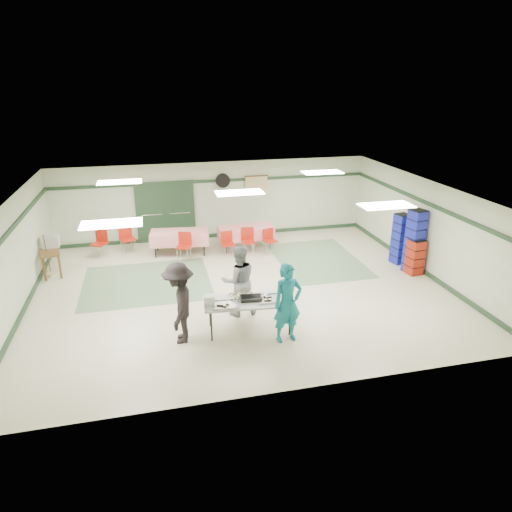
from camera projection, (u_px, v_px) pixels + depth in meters
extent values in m
plane|color=#BDB598|center=(241.00, 288.00, 12.49)|extent=(11.00, 11.00, 0.00)
plane|color=white|center=(239.00, 192.00, 11.51)|extent=(11.00, 11.00, 0.00)
plane|color=beige|center=(215.00, 200.00, 16.08)|extent=(11.00, 0.00, 11.00)
plane|color=beige|center=(292.00, 327.00, 7.93)|extent=(11.00, 0.00, 11.00)
plane|color=beige|center=(13.00, 260.00, 10.82)|extent=(0.00, 9.00, 9.00)
plane|color=beige|center=(426.00, 227.00, 13.18)|extent=(0.00, 9.00, 9.00)
cube|color=#1E3821|center=(214.00, 181.00, 15.79)|extent=(11.00, 0.06, 0.10)
cube|color=#1E3821|center=(216.00, 235.00, 16.52)|extent=(11.00, 0.06, 0.12)
cube|color=#1E3821|center=(9.00, 232.00, 10.57)|extent=(0.06, 9.00, 0.10)
cube|color=#1E3821|center=(25.00, 308.00, 11.29)|extent=(0.06, 9.00, 0.12)
cube|color=#1E3821|center=(429.00, 204.00, 12.92)|extent=(0.06, 9.00, 0.10)
cube|color=#1E3821|center=(419.00, 268.00, 13.65)|extent=(0.06, 9.00, 0.12)
cube|color=slate|center=(147.00, 282.00, 12.86)|extent=(3.50, 3.00, 0.01)
cube|color=slate|center=(318.00, 260.00, 14.45)|extent=(2.50, 3.50, 0.01)
cube|color=#949694|center=(152.00, 213.00, 15.66)|extent=(0.90, 0.06, 2.10)
cube|color=#949694|center=(180.00, 211.00, 15.86)|extent=(0.90, 0.06, 2.10)
cube|color=#1E3821|center=(166.00, 212.00, 15.74)|extent=(2.00, 0.03, 2.15)
cylinder|color=black|center=(223.00, 181.00, 15.83)|extent=(0.50, 0.10, 0.50)
cube|color=#DAC588|center=(256.00, 185.00, 16.16)|extent=(0.80, 0.02, 0.60)
cube|color=#B2B2AD|center=(249.00, 301.00, 10.16)|extent=(2.07, 0.98, 0.04)
cylinder|color=black|center=(211.00, 326.00, 9.88)|extent=(0.04, 0.04, 0.72)
cylinder|color=black|center=(290.00, 321.00, 10.12)|extent=(0.04, 0.04, 0.72)
cylinder|color=black|center=(210.00, 312.00, 10.48)|extent=(0.04, 0.04, 0.72)
cylinder|color=black|center=(284.00, 307.00, 10.72)|extent=(0.04, 0.04, 0.72)
cube|color=silver|center=(271.00, 299.00, 10.20)|extent=(0.67, 0.53, 0.02)
cube|color=silver|center=(242.00, 297.00, 10.28)|extent=(0.56, 0.45, 0.02)
cube|color=silver|center=(225.00, 305.00, 9.93)|extent=(0.59, 0.47, 0.02)
cube|color=black|center=(251.00, 298.00, 10.17)|extent=(0.50, 0.34, 0.08)
cube|color=white|center=(209.00, 300.00, 9.95)|extent=(0.24, 0.23, 0.21)
imported|color=#137285|center=(288.00, 303.00, 9.74)|extent=(0.71, 0.52, 1.79)
imported|color=gray|center=(239.00, 280.00, 10.86)|extent=(0.89, 0.71, 1.76)
imported|color=black|center=(179.00, 303.00, 9.71)|extent=(0.84, 1.26, 1.82)
cube|color=red|center=(246.00, 227.00, 15.19)|extent=(1.83, 0.84, 0.05)
cube|color=red|center=(246.00, 233.00, 15.26)|extent=(1.83, 0.86, 0.40)
cylinder|color=black|center=(226.00, 243.00, 14.88)|extent=(0.04, 0.04, 0.72)
cylinder|color=black|center=(270.00, 239.00, 15.25)|extent=(0.04, 0.04, 0.72)
cylinder|color=black|center=(222.00, 237.00, 15.42)|extent=(0.04, 0.04, 0.72)
cylinder|color=black|center=(265.00, 233.00, 15.79)|extent=(0.04, 0.04, 0.72)
cube|color=red|center=(179.00, 232.00, 14.72)|extent=(1.94, 1.04, 0.05)
cube|color=red|center=(180.00, 237.00, 14.79)|extent=(1.94, 1.06, 0.40)
cylinder|color=black|center=(155.00, 247.00, 14.50)|extent=(0.04, 0.04, 0.72)
cylinder|color=black|center=(204.00, 245.00, 14.65)|extent=(0.04, 0.04, 0.72)
cylinder|color=black|center=(157.00, 241.00, 15.07)|extent=(0.04, 0.04, 0.72)
cylinder|color=black|center=(204.00, 239.00, 15.22)|extent=(0.04, 0.04, 0.72)
cube|color=#AC1A0D|center=(248.00, 242.00, 14.70)|extent=(0.45, 0.45, 0.04)
cube|color=#AC1A0D|center=(247.00, 233.00, 14.78)|extent=(0.41, 0.08, 0.41)
cylinder|color=silver|center=(244.00, 251.00, 14.61)|extent=(0.02, 0.02, 0.43)
cylinder|color=silver|center=(254.00, 250.00, 14.65)|extent=(0.02, 0.02, 0.43)
cylinder|color=silver|center=(243.00, 247.00, 14.91)|extent=(0.02, 0.02, 0.43)
cylinder|color=silver|center=(252.00, 247.00, 14.95)|extent=(0.02, 0.02, 0.43)
cube|color=#AC1A0D|center=(228.00, 244.00, 14.57)|extent=(0.42, 0.42, 0.04)
cube|color=#AC1A0D|center=(227.00, 237.00, 14.64)|extent=(0.38, 0.08, 0.38)
cylinder|color=silver|center=(225.00, 253.00, 14.47)|extent=(0.02, 0.02, 0.40)
cylinder|color=silver|center=(234.00, 252.00, 14.56)|extent=(0.02, 0.02, 0.40)
cylinder|color=silver|center=(223.00, 250.00, 14.73)|extent=(0.02, 0.02, 0.40)
cylinder|color=silver|center=(231.00, 249.00, 14.83)|extent=(0.02, 0.02, 0.40)
cube|color=#AC1A0D|center=(271.00, 241.00, 14.87)|extent=(0.47, 0.47, 0.04)
cube|color=#AC1A0D|center=(268.00, 234.00, 14.93)|extent=(0.37, 0.15, 0.37)
cylinder|color=silver|center=(269.00, 250.00, 14.76)|extent=(0.02, 0.02, 0.39)
cylinder|color=silver|center=(277.00, 248.00, 14.90)|extent=(0.02, 0.02, 0.39)
cylinder|color=silver|center=(264.00, 247.00, 15.00)|extent=(0.02, 0.02, 0.39)
cylinder|color=silver|center=(272.00, 245.00, 15.14)|extent=(0.02, 0.02, 0.39)
cube|color=#AC1A0D|center=(184.00, 247.00, 14.25)|extent=(0.54, 0.54, 0.04)
cube|color=#AC1A0D|center=(185.00, 238.00, 14.34)|extent=(0.40, 0.19, 0.41)
cylinder|color=silver|center=(177.00, 256.00, 14.21)|extent=(0.02, 0.02, 0.43)
cylinder|color=silver|center=(188.00, 256.00, 14.16)|extent=(0.02, 0.02, 0.43)
cylinder|color=silver|center=(180.00, 252.00, 14.51)|extent=(0.02, 0.02, 0.43)
cylinder|color=silver|center=(191.00, 252.00, 14.46)|extent=(0.02, 0.02, 0.43)
cube|color=#AC1A0D|center=(128.00, 239.00, 14.82)|extent=(0.56, 0.56, 0.04)
cube|color=#AC1A0D|center=(125.00, 231.00, 14.89)|extent=(0.43, 0.18, 0.44)
cylinder|color=silver|center=(125.00, 249.00, 14.69)|extent=(0.02, 0.02, 0.46)
cylinder|color=silver|center=(135.00, 247.00, 14.86)|extent=(0.02, 0.02, 0.46)
cylinder|color=silver|center=(121.00, 246.00, 14.96)|extent=(0.02, 0.02, 0.46)
cylinder|color=silver|center=(132.00, 244.00, 15.14)|extent=(0.02, 0.02, 0.46)
cube|color=#AC1A0D|center=(99.00, 244.00, 14.46)|extent=(0.58, 0.58, 0.04)
cube|color=#AC1A0D|center=(102.00, 235.00, 14.54)|extent=(0.38, 0.25, 0.42)
cylinder|color=silver|center=(92.00, 252.00, 14.44)|extent=(0.02, 0.02, 0.44)
cylinder|color=silver|center=(101.00, 254.00, 14.35)|extent=(0.02, 0.02, 0.44)
cylinder|color=silver|center=(99.00, 249.00, 14.74)|extent=(0.02, 0.02, 0.44)
cylinder|color=silver|center=(108.00, 250.00, 14.65)|extent=(0.02, 0.02, 0.44)
cube|color=#1B22A4|center=(400.00, 239.00, 13.96)|extent=(0.47, 0.47, 1.57)
cube|color=maroon|center=(415.00, 257.00, 13.25)|extent=(0.46, 0.46, 1.06)
cube|color=#1B22A4|center=(414.00, 242.00, 13.21)|extent=(0.50, 0.50, 1.90)
cube|color=brown|center=(49.00, 252.00, 13.05)|extent=(0.66, 0.89, 0.05)
cube|color=brown|center=(44.00, 270.00, 12.83)|extent=(0.05, 0.05, 0.70)
cube|color=brown|center=(60.00, 267.00, 12.99)|extent=(0.05, 0.05, 0.70)
cube|color=brown|center=(44.00, 262.00, 13.39)|extent=(0.05, 0.05, 0.70)
cube|color=brown|center=(59.00, 259.00, 13.55)|extent=(0.05, 0.05, 0.70)
cube|color=#A4A5A0|center=(51.00, 241.00, 13.37)|extent=(0.46, 0.41, 0.35)
cylinder|color=brown|center=(47.00, 255.00, 13.08)|extent=(0.05, 0.21, 1.25)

